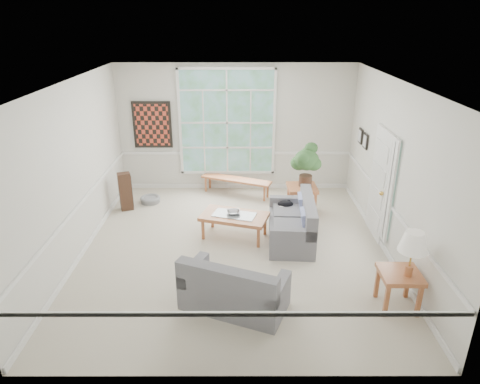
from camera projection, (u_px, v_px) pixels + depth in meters
name	position (u px, v px, depth m)	size (l,w,h in m)	color
floor	(235.00, 249.00, 7.88)	(5.50, 6.00, 0.01)	#BEB39F
ceiling	(234.00, 83.00, 6.72)	(5.50, 6.00, 0.02)	white
wall_back	(236.00, 129.00, 10.07)	(5.50, 0.02, 3.00)	silver
wall_front	(231.00, 269.00, 4.53)	(5.50, 0.02, 3.00)	silver
wall_left	(73.00, 172.00, 7.30)	(0.02, 6.00, 3.00)	silver
wall_right	(395.00, 172.00, 7.30)	(0.02, 6.00, 3.00)	silver
window_back	(227.00, 123.00, 9.97)	(2.30, 0.08, 2.40)	white
entry_door	(379.00, 184.00, 8.03)	(0.08, 0.90, 2.10)	white
door_sidelight	(390.00, 192.00, 7.41)	(0.08, 0.26, 1.90)	white
wall_art	(152.00, 125.00, 9.98)	(0.90, 0.06, 1.10)	maroon
wall_frame_near	(365.00, 141.00, 8.90)	(0.04, 0.26, 0.32)	black
wall_frame_far	(360.00, 136.00, 9.27)	(0.04, 0.26, 0.32)	black
loveseat_right	(291.00, 220.00, 8.03)	(0.81, 1.57, 0.85)	slate
loveseat_front	(234.00, 283.00, 6.18)	(1.49, 0.77, 0.81)	slate
coffee_table	(234.00, 226.00, 8.22)	(1.25, 0.68, 0.47)	#AD6037
pewter_bowl	(233.00, 212.00, 8.15)	(0.32, 0.32, 0.08)	gray
window_bench	(236.00, 187.00, 10.17)	(1.69, 0.33, 0.39)	#AD6037
end_table	(301.00, 200.00, 9.19)	(0.62, 0.62, 0.62)	#AD6037
houseplant	(306.00, 165.00, 8.92)	(0.55, 0.55, 0.94)	#2F592A
side_table	(398.00, 289.00, 6.23)	(0.57, 0.57, 0.58)	#AD6037
table_lamp	(412.00, 254.00, 5.92)	(0.40, 0.40, 0.69)	white
pet_bed	(150.00, 199.00, 9.79)	(0.45, 0.45, 0.13)	gray
floor_speaker	(125.00, 191.00, 9.31)	(0.26, 0.21, 0.84)	#3F261A
cat	(285.00, 204.00, 8.51)	(0.31, 0.22, 0.15)	black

